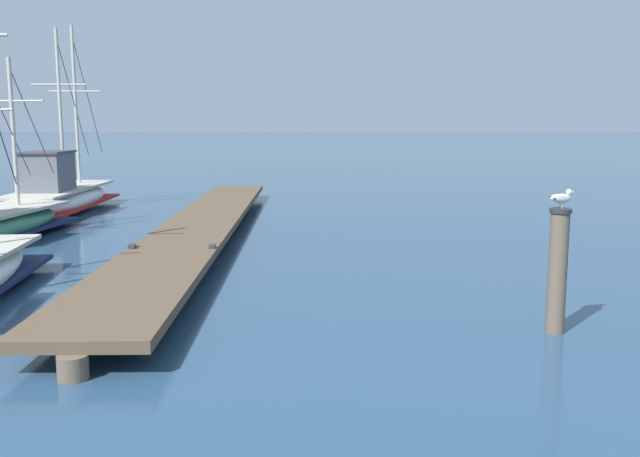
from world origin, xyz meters
The scene contains 4 objects.
floating_dock centered at (-5.51, 16.53, 0.36)m, with size 2.87×20.22×0.53m.
fishing_boat_2 centered at (-11.21, 21.32, 0.60)m, with size 2.38×8.33×6.27m.
mooring_piling centered at (1.13, 8.62, 0.92)m, with size 0.30×0.30×1.77m.
perched_seagull centered at (1.13, 8.62, 1.92)m, with size 0.37×0.21×0.27m.
Camera 1 is at (-1.83, -0.93, 2.95)m, focal length 38.83 mm.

